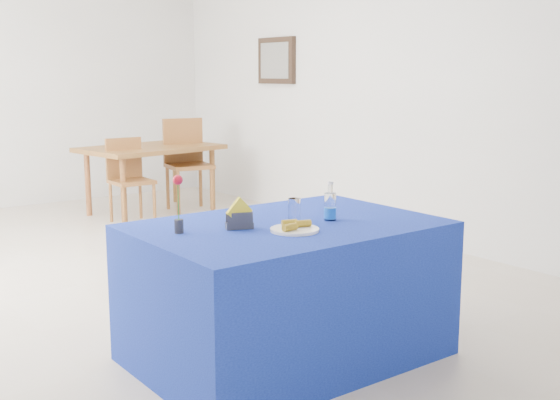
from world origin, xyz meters
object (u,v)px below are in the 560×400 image
(oak_table, at_px, (151,153))
(chair_bg_left, at_px, (128,174))
(plate, at_px, (295,230))
(blue_table, at_px, (287,291))
(chair_bg_right, at_px, (186,158))
(water_bottle, at_px, (330,207))

(oak_table, height_order, chair_bg_left, chair_bg_left)
(plate, distance_m, blue_table, 0.43)
(blue_table, relative_size, chair_bg_left, 1.80)
(chair_bg_left, height_order, chair_bg_right, chair_bg_right)
(chair_bg_left, distance_m, chair_bg_right, 0.87)
(water_bottle, bearing_deg, chair_bg_left, 81.03)
(water_bottle, height_order, oak_table, water_bottle)
(water_bottle, xyz_separation_m, chair_bg_right, (1.46, 4.19, -0.23))
(blue_table, distance_m, chair_bg_left, 3.98)
(blue_table, distance_m, water_bottle, 0.52)
(plate, distance_m, chair_bg_right, 4.65)
(plate, bearing_deg, water_bottle, 17.25)
(oak_table, bearing_deg, plate, -107.45)
(chair_bg_left, relative_size, chair_bg_right, 0.85)
(water_bottle, height_order, chair_bg_right, chair_bg_right)
(blue_table, relative_size, chair_bg_right, 1.53)
(plate, xyz_separation_m, oak_table, (1.37, 4.37, -0.09))
(plate, xyz_separation_m, water_bottle, (0.33, 0.10, 0.06))
(blue_table, relative_size, oak_table, 1.00)
(blue_table, xyz_separation_m, oak_table, (1.29, 4.20, 0.30))
(plate, relative_size, water_bottle, 1.17)
(plate, bearing_deg, oak_table, 72.55)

